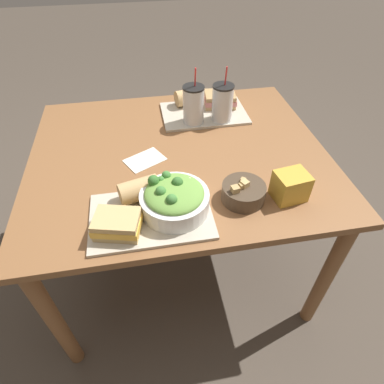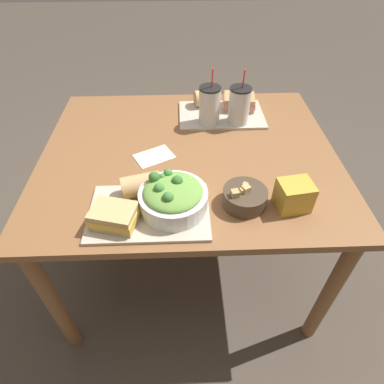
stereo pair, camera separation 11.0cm
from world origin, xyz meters
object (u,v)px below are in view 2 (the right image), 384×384
at_px(sandwich_near, 114,216).
at_px(baguette_far, 206,98).
at_px(baguette_near, 142,185).
at_px(sandwich_far, 239,102).
at_px(drink_cup_red, 239,107).
at_px(napkin_folded, 154,156).
at_px(drink_cup_dark, 209,107).
at_px(salad_bowl, 173,196).
at_px(chip_bag, 294,196).
at_px(soup_bowl, 245,197).

height_order(sandwich_near, baguette_far, baguette_far).
relative_size(baguette_near, sandwich_far, 0.92).
height_order(sandwich_far, baguette_far, baguette_far).
bearing_deg(drink_cup_red, napkin_folded, -147.63).
relative_size(baguette_near, drink_cup_dark, 0.60).
height_order(sandwich_near, drink_cup_dark, drink_cup_dark).
height_order(sandwich_near, drink_cup_red, drink_cup_red).
bearing_deg(sandwich_near, sandwich_far, 69.81).
distance_m(drink_cup_dark, napkin_folded, 0.36).
xyz_separation_m(salad_bowl, baguette_far, (0.16, 0.72, -0.01)).
relative_size(sandwich_near, drink_cup_dark, 0.65).
relative_size(drink_cup_red, napkin_folded, 1.37).
bearing_deg(napkin_folded, sandwich_near, -106.12).
bearing_deg(sandwich_far, drink_cup_red, -93.18).
height_order(salad_bowl, baguette_far, salad_bowl).
distance_m(drink_cup_dark, chip_bag, 0.60).
bearing_deg(salad_bowl, baguette_far, 77.38).
bearing_deg(baguette_far, drink_cup_dark, 170.39).
xyz_separation_m(sandwich_far, drink_cup_dark, (-0.16, -0.13, 0.05)).
xyz_separation_m(drink_cup_dark, napkin_folded, (-0.25, -0.24, -0.09)).
height_order(soup_bowl, sandwich_near, soup_bowl).
xyz_separation_m(sandwich_far, napkin_folded, (-0.41, -0.38, -0.04)).
xyz_separation_m(baguette_far, drink_cup_red, (0.14, -0.17, 0.04)).
bearing_deg(baguette_near, baguette_far, -38.01).
bearing_deg(chip_bag, drink_cup_dark, 105.84).
relative_size(baguette_far, napkin_folded, 0.64).
distance_m(baguette_far, napkin_folded, 0.48).
height_order(sandwich_far, chip_bag, chip_bag).
relative_size(soup_bowl, sandwich_near, 0.92).
bearing_deg(baguette_near, drink_cup_dark, -45.28).
xyz_separation_m(baguette_near, sandwich_far, (0.43, 0.61, -0.01)).
xyz_separation_m(baguette_far, napkin_folded, (-0.24, -0.41, -0.05)).
bearing_deg(chip_bag, sandwich_near, 177.73).
bearing_deg(soup_bowl, sandwich_near, -169.29).
bearing_deg(salad_bowl, drink_cup_red, 61.30).
relative_size(baguette_near, chip_bag, 1.25).
bearing_deg(drink_cup_red, drink_cup_dark, 180.00).
height_order(salad_bowl, baguette_near, salad_bowl).
xyz_separation_m(drink_cup_red, chip_bag, (0.11, -0.55, -0.04)).
bearing_deg(soup_bowl, napkin_folded, 138.78).
bearing_deg(salad_bowl, baguette_near, 146.31).
height_order(salad_bowl, sandwich_near, salad_bowl).
height_order(soup_bowl, chip_bag, chip_bag).
bearing_deg(chip_bag, soup_bowl, 165.18).
bearing_deg(sandwich_far, sandwich_near, -117.51).
relative_size(salad_bowl, drink_cup_dark, 0.90).
distance_m(sandwich_near, baguette_far, 0.86).
height_order(sandwich_far, drink_cup_red, drink_cup_red).
bearing_deg(baguette_near, soup_bowl, -114.31).
bearing_deg(salad_bowl, sandwich_near, -160.66).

